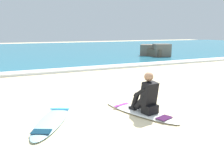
% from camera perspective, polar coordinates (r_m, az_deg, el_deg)
% --- Properties ---
extents(ground_plane, '(80.00, 80.00, 0.00)m').
position_cam_1_polar(ground_plane, '(5.92, 3.53, -7.25)').
color(ground_plane, beige).
extents(sea, '(80.00, 28.00, 0.10)m').
position_cam_1_polar(sea, '(25.56, -20.35, 6.80)').
color(sea, teal).
rests_on(sea, ground).
extents(breaking_foam, '(80.00, 0.90, 0.11)m').
position_cam_1_polar(breaking_foam, '(12.12, -12.82, 2.57)').
color(breaking_foam, white).
rests_on(breaking_foam, ground).
extents(surfboard_main, '(1.11, 2.26, 0.08)m').
position_cam_1_polar(surfboard_main, '(5.94, 6.43, -6.86)').
color(surfboard_main, white).
rests_on(surfboard_main, ground).
extents(surfer_seated, '(0.44, 0.74, 0.95)m').
position_cam_1_polar(surfer_seated, '(5.72, 8.02, -3.44)').
color(surfer_seated, black).
rests_on(surfer_seated, surfboard_main).
extents(surfboard_spare_near, '(1.56, 2.23, 0.08)m').
position_cam_1_polar(surfboard_spare_near, '(5.55, -13.69, -8.49)').
color(surfboard_spare_near, '#9ED1E5').
rests_on(surfboard_spare_near, ground).
extents(rock_outcrop_distant, '(1.88, 2.63, 1.01)m').
position_cam_1_polar(rock_outcrop_distant, '(18.81, 9.93, 6.98)').
color(rock_outcrop_distant, '#756656').
rests_on(rock_outcrop_distant, ground).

